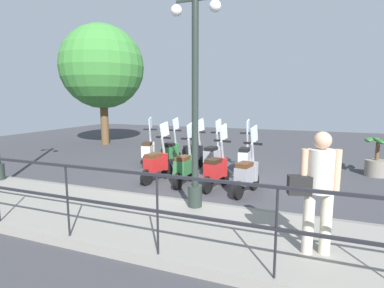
# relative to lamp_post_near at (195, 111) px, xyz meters

# --- Properties ---
(ground_plane) EXTENTS (28.00, 28.00, 0.00)m
(ground_plane) POSITION_rel_lamp_post_near_xyz_m (2.40, 0.56, -1.92)
(ground_plane) COLOR #38383D
(promenade_walkway) EXTENTS (2.20, 20.00, 0.15)m
(promenade_walkway) POSITION_rel_lamp_post_near_xyz_m (-0.75, 0.56, -1.84)
(promenade_walkway) COLOR gray
(promenade_walkway) RESTS_ON ground_plane
(fence_railing) EXTENTS (0.04, 16.03, 1.07)m
(fence_railing) POSITION_rel_lamp_post_near_xyz_m (-1.80, 0.56, -1.01)
(fence_railing) COLOR black
(fence_railing) RESTS_ON promenade_walkway
(lamp_post_near) EXTENTS (0.26, 0.90, 4.01)m
(lamp_post_near) POSITION_rel_lamp_post_near_xyz_m (0.00, 0.00, 0.00)
(lamp_post_near) COLOR #232D28
(lamp_post_near) RESTS_ON promenade_walkway
(pedestrian_with_bag) EXTENTS (0.42, 0.63, 1.59)m
(pedestrian_with_bag) POSITION_rel_lamp_post_near_xyz_m (-1.05, -2.04, -0.84)
(pedestrian_with_bag) COLOR beige
(pedestrian_with_bag) RESTS_ON promenade_walkway
(tree_large) EXTENTS (3.77, 3.77, 5.47)m
(tree_large) POSITION_rel_lamp_post_near_xyz_m (6.61, 7.01, 1.65)
(tree_large) COLOR brown
(tree_large) RESTS_ON ground_plane
(potted_palm) EXTENTS (1.06, 0.66, 1.05)m
(potted_palm) POSITION_rel_lamp_post_near_xyz_m (4.43, -3.73, -1.47)
(potted_palm) COLOR slate
(potted_palm) RESTS_ON ground_plane
(scooter_near_0) EXTENTS (1.21, 0.51, 1.54)m
(scooter_near_0) POSITION_rel_lamp_post_near_xyz_m (1.49, -0.68, -1.43)
(scooter_near_0) COLOR black
(scooter_near_0) RESTS_ON ground_plane
(scooter_near_1) EXTENTS (1.22, 0.50, 1.54)m
(scooter_near_1) POSITION_rel_lamp_post_near_xyz_m (1.64, 0.07, -1.43)
(scooter_near_1) COLOR black
(scooter_near_1) RESTS_ON ground_plane
(scooter_near_2) EXTENTS (1.23, 0.44, 1.54)m
(scooter_near_2) POSITION_rel_lamp_post_near_xyz_m (1.68, 0.90, -1.43)
(scooter_near_2) COLOR black
(scooter_near_2) RESTS_ON ground_plane
(scooter_near_3) EXTENTS (1.22, 0.49, 1.54)m
(scooter_near_3) POSITION_rel_lamp_post_near_xyz_m (1.72, 1.69, -1.43)
(scooter_near_3) COLOR black
(scooter_near_3) RESTS_ON ground_plane
(scooter_far_0) EXTENTS (1.23, 0.44, 1.54)m
(scooter_far_0) POSITION_rel_lamp_post_near_xyz_m (3.45, -0.26, -1.43)
(scooter_far_0) COLOR black
(scooter_far_0) RESTS_ON ground_plane
(scooter_far_1) EXTENTS (1.23, 0.47, 1.54)m
(scooter_far_1) POSITION_rel_lamp_post_near_xyz_m (3.28, 0.65, -1.43)
(scooter_far_1) COLOR black
(scooter_far_1) RESTS_ON ground_plane
(scooter_far_2) EXTENTS (1.20, 0.55, 1.54)m
(scooter_far_2) POSITION_rel_lamp_post_near_xyz_m (3.32, 1.29, -1.43)
(scooter_far_2) COLOR black
(scooter_far_2) RESTS_ON ground_plane
(scooter_far_3) EXTENTS (1.23, 0.44, 1.54)m
(scooter_far_3) POSITION_rel_lamp_post_near_xyz_m (3.46, 2.11, -1.43)
(scooter_far_3) COLOR black
(scooter_far_3) RESTS_ON ground_plane
(scooter_far_4) EXTENTS (1.21, 0.53, 1.54)m
(scooter_far_4) POSITION_rel_lamp_post_near_xyz_m (3.42, 2.90, -1.43)
(scooter_far_4) COLOR black
(scooter_far_4) RESTS_ON ground_plane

